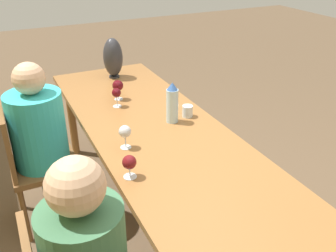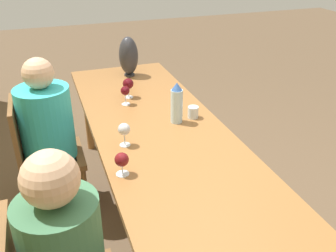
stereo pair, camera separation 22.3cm
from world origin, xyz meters
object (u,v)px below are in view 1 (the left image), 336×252
Objects in this scene: water_bottle at (172,103)px; wine_glass_1 at (118,86)px; water_tumbler at (188,111)px; vase at (113,58)px; chair_far at (33,162)px; wine_glass_3 at (125,132)px; person_far at (43,142)px; wine_glass_2 at (116,93)px; wine_glass_0 at (129,163)px.

water_bottle is 0.55m from wine_glass_1.
vase is at bearing 12.02° from water_tumbler.
wine_glass_1 is 0.81m from chair_far.
water_bottle is 1.93× the size of wine_glass_3.
person_far is (0.52, 0.41, -0.23)m from wine_glass_3.
chair_far is at bearing 105.08° from wine_glass_1.
water_bottle is 1.82× the size of wine_glass_1.
water_tumbler is (0.02, -0.13, -0.10)m from water_bottle.
wine_glass_2 is (0.37, 0.38, 0.06)m from water_tumbler.
wine_glass_3 reaches higher than water_tumbler.
wine_glass_3 is at bearing 164.35° from wine_glass_1.
chair_far reaches higher than wine_glass_2.
wine_glass_2 is (0.39, 0.25, -0.03)m from water_bottle.
wine_glass_2 is at bearing -83.28° from person_far.
water_bottle is at bearing -147.16° from wine_glass_2.
water_tumbler is 0.79m from wine_glass_0.
water_bottle is at bearing -158.61° from wine_glass_1.
vase is 2.45× the size of wine_glass_2.
vase is 0.63m from wine_glass_2.
vase is at bearing -14.56° from wine_glass_1.
water_tumbler is 0.57m from wine_glass_3.
wine_glass_3 is (-1.18, 0.32, -0.07)m from vase.
vase reaches higher than wine_glass_1.
person_far is at bearing 96.72° from wine_glass_2.
vase is 0.50m from wine_glass_1.
water_tumbler is 0.57× the size of wine_glass_2.
person_far reaches higher than water_bottle.
water_tumbler is 1.00m from person_far.
wine_glass_2 is (0.87, -0.23, 0.02)m from wine_glass_0.
water_bottle reaches higher than wine_glass_3.
water_bottle is 0.80× the size of vase.
wine_glass_2 is at bearing 46.08° from water_tumbler.
person_far reaches higher than vase.
chair_far is at bearing 43.94° from wine_glass_3.
wine_glass_3 is (-0.19, 0.40, -0.03)m from water_bottle.
wine_glass_2 is at bearing 32.84° from water_bottle.
water_bottle is 2.18× the size of wine_glass_0.
wine_glass_0 is (-0.50, 0.61, 0.05)m from water_tumbler.
water_tumbler is at bearing -133.92° from wine_glass_2.
vase is at bearing -47.83° from person_far.
wine_glass_2 is 0.98× the size of wine_glass_3.
wine_glass_1 reaches higher than wine_glass_0.
water_bottle reaches higher than water_tumbler.
water_tumbler is at bearing -107.83° from person_far.
wine_glass_1 is 0.68m from person_far.
vase is 1.04m from person_far.
vase is 1.23m from wine_glass_3.
vase reaches higher than water_tumbler.
water_bottle is 0.68m from wine_glass_0.
water_tumbler is 0.07× the size of person_far.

